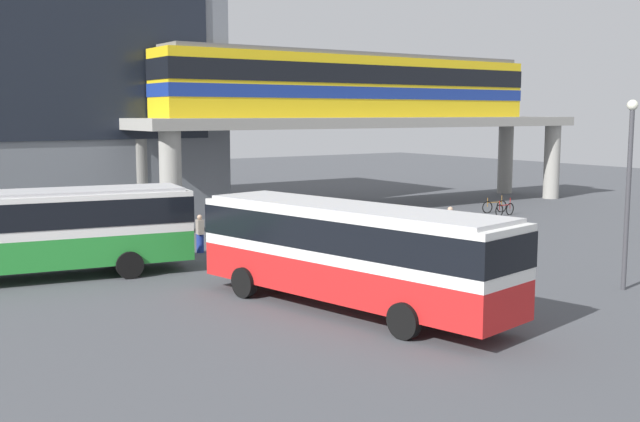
{
  "coord_description": "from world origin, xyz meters",
  "views": [
    {
      "loc": [
        -15.37,
        -19.92,
        5.98
      ],
      "look_at": [
        1.06,
        4.46,
        2.2
      ],
      "focal_mm": 42.9,
      "sensor_mm": 36.0,
      "label": 1
    }
  ],
  "objects_px": {
    "bicycle_black": "(335,224)",
    "pedestrian_by_bike_rack": "(450,228)",
    "bicycle_silver": "(300,220)",
    "bicycle_red": "(505,210)",
    "bicycle_orange": "(373,218)",
    "bicycle_brown": "(495,207)",
    "train": "(357,85)",
    "bus_main": "(350,246)",
    "bus_secondary": "(35,225)",
    "pedestrian_waiting_near_stop": "(200,235)"
  },
  "relations": [
    {
      "from": "pedestrian_by_bike_rack",
      "to": "bicycle_black",
      "type": "bearing_deg",
      "value": 103.69
    },
    {
      "from": "bicycle_silver",
      "to": "pedestrian_waiting_near_stop",
      "type": "bearing_deg",
      "value": -153.37
    },
    {
      "from": "bus_secondary",
      "to": "bicycle_black",
      "type": "bearing_deg",
      "value": 11.92
    },
    {
      "from": "bicycle_red",
      "to": "pedestrian_by_bike_rack",
      "type": "height_order",
      "value": "pedestrian_by_bike_rack"
    },
    {
      "from": "bicycle_black",
      "to": "pedestrian_by_bike_rack",
      "type": "height_order",
      "value": "pedestrian_by_bike_rack"
    },
    {
      "from": "bicycle_orange",
      "to": "bicycle_red",
      "type": "distance_m",
      "value": 8.77
    },
    {
      "from": "bus_main",
      "to": "bicycle_black",
      "type": "height_order",
      "value": "bus_main"
    },
    {
      "from": "bicycle_black",
      "to": "bicycle_red",
      "type": "distance_m",
      "value": 11.69
    },
    {
      "from": "bus_main",
      "to": "pedestrian_by_bike_rack",
      "type": "height_order",
      "value": "bus_main"
    },
    {
      "from": "bicycle_black",
      "to": "pedestrian_by_bike_rack",
      "type": "distance_m",
      "value": 6.85
    },
    {
      "from": "bicycle_black",
      "to": "bicycle_red",
      "type": "xyz_separation_m",
      "value": [
        11.67,
        -0.68,
        0.0
      ]
    },
    {
      "from": "bicycle_brown",
      "to": "bicycle_red",
      "type": "distance_m",
      "value": 1.46
    },
    {
      "from": "train",
      "to": "bus_main",
      "type": "distance_m",
      "value": 24.63
    },
    {
      "from": "bus_main",
      "to": "bicycle_red",
      "type": "height_order",
      "value": "bus_main"
    },
    {
      "from": "bus_main",
      "to": "pedestrian_by_bike_rack",
      "type": "bearing_deg",
      "value": 32.06
    },
    {
      "from": "bicycle_brown",
      "to": "pedestrian_by_bike_rack",
      "type": "relative_size",
      "value": 0.97
    },
    {
      "from": "bus_main",
      "to": "pedestrian_waiting_near_stop",
      "type": "distance_m",
      "value": 11.5
    },
    {
      "from": "bus_main",
      "to": "bus_secondary",
      "type": "bearing_deg",
      "value": 124.93
    },
    {
      "from": "bus_main",
      "to": "bus_secondary",
      "type": "distance_m",
      "value": 11.95
    },
    {
      "from": "bicycle_orange",
      "to": "train",
      "type": "bearing_deg",
      "value": 61.68
    },
    {
      "from": "bicycle_black",
      "to": "pedestrian_waiting_near_stop",
      "type": "xyz_separation_m",
      "value": [
        -8.28,
        -1.64,
        0.41
      ]
    },
    {
      "from": "bus_secondary",
      "to": "pedestrian_by_bike_rack",
      "type": "relative_size",
      "value": 6.21
    },
    {
      "from": "bicycle_silver",
      "to": "train",
      "type": "bearing_deg",
      "value": 30.49
    },
    {
      "from": "bicycle_black",
      "to": "bicycle_brown",
      "type": "relative_size",
      "value": 1.01
    },
    {
      "from": "train",
      "to": "pedestrian_waiting_near_stop",
      "type": "xyz_separation_m",
      "value": [
        -14.12,
        -7.66,
        -6.91
      ]
    },
    {
      "from": "bicycle_black",
      "to": "pedestrian_by_bike_rack",
      "type": "bearing_deg",
      "value": -76.31
    },
    {
      "from": "bus_secondary",
      "to": "bicycle_silver",
      "type": "relative_size",
      "value": 6.33
    },
    {
      "from": "bicycle_silver",
      "to": "bicycle_orange",
      "type": "height_order",
      "value": "same"
    },
    {
      "from": "bus_main",
      "to": "bicycle_orange",
      "type": "height_order",
      "value": "bus_main"
    },
    {
      "from": "bus_secondary",
      "to": "pedestrian_by_bike_rack",
      "type": "distance_m",
      "value": 17.47
    },
    {
      "from": "bus_secondary",
      "to": "train",
      "type": "bearing_deg",
      "value": 23.54
    },
    {
      "from": "bicycle_silver",
      "to": "bicycle_red",
      "type": "distance_m",
      "value": 12.74
    },
    {
      "from": "bicycle_black",
      "to": "pedestrian_waiting_near_stop",
      "type": "bearing_deg",
      "value": -168.83
    },
    {
      "from": "train",
      "to": "pedestrian_waiting_near_stop",
      "type": "height_order",
      "value": "train"
    },
    {
      "from": "bus_secondary",
      "to": "bicycle_red",
      "type": "relative_size",
      "value": 6.34
    },
    {
      "from": "bicycle_silver",
      "to": "pedestrian_by_bike_rack",
      "type": "xyz_separation_m",
      "value": [
        2.37,
        -8.78,
        0.5
      ]
    },
    {
      "from": "bus_secondary",
      "to": "bicycle_red",
      "type": "bearing_deg",
      "value": 5.44
    },
    {
      "from": "bicycle_orange",
      "to": "bicycle_brown",
      "type": "height_order",
      "value": "same"
    },
    {
      "from": "bicycle_orange",
      "to": "bicycle_red",
      "type": "height_order",
      "value": "same"
    },
    {
      "from": "pedestrian_waiting_near_stop",
      "to": "pedestrian_by_bike_rack",
      "type": "relative_size",
      "value": 0.9
    },
    {
      "from": "train",
      "to": "bicycle_brown",
      "type": "relative_size",
      "value": 14.43
    },
    {
      "from": "bicycle_silver",
      "to": "bicycle_brown",
      "type": "relative_size",
      "value": 1.01
    },
    {
      "from": "bicycle_brown",
      "to": "pedestrian_waiting_near_stop",
      "type": "xyz_separation_m",
      "value": [
        -20.52,
        -2.29,
        0.41
      ]
    },
    {
      "from": "bicycle_brown",
      "to": "pedestrian_waiting_near_stop",
      "type": "bearing_deg",
      "value": -173.63
    },
    {
      "from": "bicycle_silver",
      "to": "bicycle_black",
      "type": "xyz_separation_m",
      "value": [
        0.76,
        -2.14,
        0.0
      ]
    },
    {
      "from": "bicycle_silver",
      "to": "pedestrian_waiting_near_stop",
      "type": "relative_size",
      "value": 1.08
    },
    {
      "from": "bicycle_red",
      "to": "train",
      "type": "bearing_deg",
      "value": 130.99
    },
    {
      "from": "bicycle_black",
      "to": "bus_secondary",
      "type": "bearing_deg",
      "value": -168.08
    },
    {
      "from": "bicycle_black",
      "to": "bicycle_orange",
      "type": "bearing_deg",
      "value": 14.76
    },
    {
      "from": "bus_main",
      "to": "bicycle_black",
      "type": "distance_m",
      "value": 15.75
    }
  ]
}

